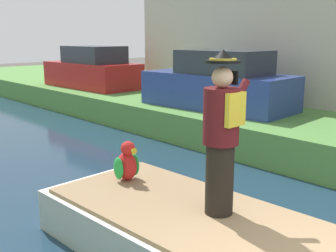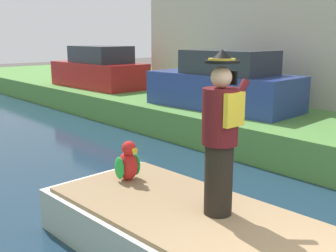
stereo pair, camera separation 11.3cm
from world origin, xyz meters
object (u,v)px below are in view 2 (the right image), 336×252
object	(u,v)px
boat	(198,239)
person_pirate	(220,135)
parked_car_blue	(224,84)
parked_car_red	(99,70)
parrot_plush	(128,163)

from	to	relation	value
boat	person_pirate	size ratio (longest dim) A/B	2.31
boat	person_pirate	distance (m)	1.25
boat	parked_car_blue	xyz separation A→B (m)	(4.94, 3.94, 1.08)
parked_car_red	person_pirate	bearing A→B (deg)	-115.17
parrot_plush	parked_car_blue	bearing A→B (deg)	26.96
boat	parked_car_blue	bearing A→B (deg)	38.56
parrot_plush	parked_car_blue	xyz separation A→B (m)	(4.87, 2.48, 0.52)
boat	parked_car_blue	world-z (taller)	parked_car_blue
parked_car_red	parked_car_blue	bearing A→B (deg)	-90.00
boat	parrot_plush	xyz separation A→B (m)	(0.06, 1.46, 0.55)
parked_car_blue	parked_car_red	distance (m)	6.06
boat	parrot_plush	world-z (taller)	parrot_plush
boat	person_pirate	bearing A→B (deg)	-35.58
parrot_plush	parked_car_red	world-z (taller)	parked_car_red
parked_car_blue	parked_car_red	bearing A→B (deg)	90.00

